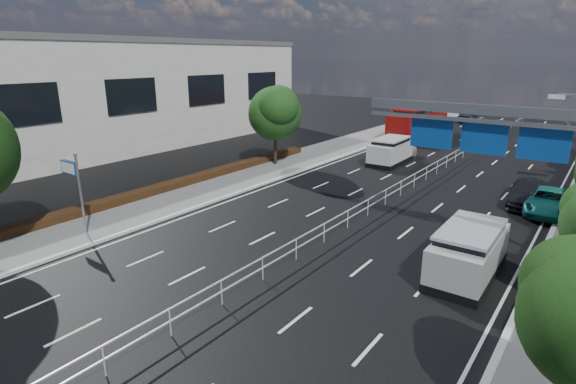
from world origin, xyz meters
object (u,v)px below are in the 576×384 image
Objects in this scene: near_car_silver at (399,150)px; parked_car_dark at (528,193)px; toilet_sign at (74,179)px; silver_minivan at (468,252)px; red_bus at (418,121)px; near_car_dark at (468,116)px; parked_car_teal at (548,201)px; overhead_gantry at (502,134)px; white_minivan at (390,151)px.

near_car_silver is 0.94× the size of parked_car_dark.
toilet_sign is at bearing 76.33° from near_car_silver.
toilet_sign reaches higher than silver_minivan.
toilet_sign reaches higher than red_bus.
near_car_dark is 0.95× the size of parked_car_teal.
parked_car_dark is (-1.25, 1.10, 0.04)m from parked_car_teal.
overhead_gantry is 2.12× the size of near_car_silver.
overhead_gantry is 2.00× the size of parked_car_teal.
silver_minivan is at bearing -63.48° from red_bus.
silver_minivan is 12.00m from parked_car_dark.
toilet_sign is 27.31m from near_car_silver.
white_minivan is (-11.18, 14.25, -4.52)m from overhead_gantry.
overhead_gantry is 1.98× the size of parked_car_dark.
white_minivan is 20.55m from silver_minivan.
parked_car_dark is (11.57, -7.46, -0.07)m from near_car_silver.
parked_car_teal is (12.74, -6.39, -0.38)m from white_minivan.
red_bus is 15.30m from near_car_dark.
overhead_gantry is 9.38m from parked_car_teal.
toilet_sign is 19.05m from silver_minivan.
near_car_dark is (4.94, 54.00, -2.14)m from toilet_sign.
near_car_dark is 0.94× the size of parked_car_dark.
near_car_dark reaches higher than parked_car_teal.
silver_minivan reaches higher than near_car_dark.
near_car_silver is at bearing -73.92° from red_bus.
white_minivan is at bearing 75.00° from toilet_sign.
parked_car_dark is (18.00, 19.00, -2.19)m from toilet_sign.
parked_car_dark is (0.39, 11.99, -0.31)m from silver_minivan.
overhead_gantry reaches higher than parked_car_teal.
near_car_silver is at bearing 90.81° from white_minivan.
overhead_gantry reaches higher than near_car_dark.
silver_minivan is at bearing 100.90° from near_car_dark.
near_car_dark is at bearing 84.77° from toilet_sign.
red_bus is at bearing 116.35° from overhead_gantry.
parked_car_teal is at bearing 80.80° from silver_minivan.
red_bus is 2.21× the size of parked_car_dark.
red_bus is 26.22m from parked_car_teal.
near_car_silver is (2.98, -12.35, -0.94)m from red_bus.
toilet_sign is 20.52m from overhead_gantry.
parked_car_teal is (1.64, 10.90, -0.35)m from silver_minivan.
parked_car_teal is at bearing -50.39° from red_bus.
near_car_silver reaches higher than parked_car_dark.
parked_car_teal is at bearing 146.29° from near_car_silver.
overhead_gantry is 1.96× the size of silver_minivan.
near_car_silver reaches higher than near_car_dark.
overhead_gantry is at bearing -61.14° from red_bus.
red_bus reaches higher than silver_minivan.
parked_car_dark is at bearing 46.54° from toilet_sign.
parked_car_dark is at bearing -26.01° from white_minivan.
parked_car_teal is (14.31, -36.10, -0.09)m from near_car_dark.
silver_minivan is at bearing -91.47° from overhead_gantry.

